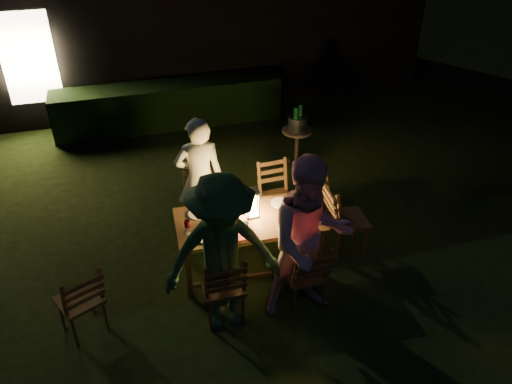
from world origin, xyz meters
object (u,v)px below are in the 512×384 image
object	(u,v)px
bottle_table	(227,212)
ice_bucket	(298,123)
chair_end	(345,230)
lantern	(252,205)
bottle_bucket_b	(300,119)
chair_near_left	(224,297)
chair_spare	(83,311)
side_table	(297,134)
person_opp_right	(310,240)
chair_far_left	(203,216)
chair_near_right	(305,284)
chair_far_right	(276,206)
person_opp_left	(222,256)
bottle_bucket_a	(296,122)
dining_table	(249,224)
person_house_side	(200,178)

from	to	relation	value
bottle_table	ice_bucket	world-z (taller)	bottle_table
chair_end	lantern	bearing A→B (deg)	-90.86
chair_end	bottle_bucket_b	xyz separation A→B (m)	(0.24, 2.27, 0.49)
chair_near_left	chair_spare	distance (m)	1.45
ice_bucket	side_table	bearing A→B (deg)	0.00
chair_near_left	chair_spare	xyz separation A→B (m)	(-1.43, 0.24, -0.01)
person_opp_right	bottle_table	bearing A→B (deg)	130.49
chair_end	chair_far_left	bearing A→B (deg)	-113.05
side_table	ice_bucket	size ratio (longest dim) A/B	2.17
chair_near_right	chair_end	world-z (taller)	chair_end
chair_far_right	bottle_bucket_b	xyz separation A→B (m)	(0.87, 1.46, 0.53)
chair_far_right	person_opp_right	xyz separation A→B (m)	(-0.19, -1.58, 0.66)
chair_end	person_opp_right	xyz separation A→B (m)	(-0.82, -0.77, 0.62)
person_opp_left	bottle_bucket_a	world-z (taller)	person_opp_left
bottle_bucket_a	bottle_bucket_b	distance (m)	0.13
bottle_bucket_b	person_opp_left	bearing A→B (deg)	-123.24
chair_spare	side_table	distance (m)	4.28
chair_far_right	bottle_bucket_a	bearing A→B (deg)	-121.96
dining_table	bottle_table	xyz separation A→B (m)	(-0.25, 0.01, 0.21)
chair_end	bottle_table	world-z (taller)	chair_end
dining_table	person_opp_left	xyz separation A→B (m)	(-0.50, -0.79, 0.27)
person_house_side	bottle_bucket_a	size ratio (longest dim) A/B	5.17
chair_near_left	lantern	size ratio (longest dim) A/B	2.75
chair_near_left	chair_far_left	world-z (taller)	chair_near_left
person_opp_left	side_table	xyz separation A→B (m)	(1.91, 2.95, -0.33)
dining_table	person_opp_left	world-z (taller)	person_opp_left
chair_near_right	chair_end	xyz separation A→B (m)	(0.82, 0.72, 0.04)
chair_near_left	bottle_bucket_a	bearing A→B (deg)	58.56
chair_far_right	dining_table	bearing A→B (deg)	48.50
dining_table	person_house_side	bearing A→B (deg)	118.76
person_opp_left	person_opp_right	bearing A→B (deg)	0.00
chair_far_right	bottle_bucket_a	world-z (taller)	bottle_bucket_a
chair_far_left	ice_bucket	world-z (taller)	chair_far_left
ice_bucket	chair_far_left	bearing A→B (deg)	-143.10
chair_near_right	person_house_side	distance (m)	1.91
dining_table	person_opp_right	world-z (taller)	person_opp_right
person_house_side	bottle_bucket_b	distance (m)	2.31
dining_table	bottle_table	distance (m)	0.33
chair_near_right	chair_near_left	bearing A→B (deg)	176.54
chair_spare	side_table	world-z (taller)	chair_spare
dining_table	person_house_side	xyz separation A→B (m)	(-0.40, 0.84, 0.20)
chair_spare	bottle_bucket_a	size ratio (longest dim) A/B	2.91
chair_near_left	chair_far_right	xyz separation A→B (m)	(1.08, 1.48, -0.01)
bottle_table	dining_table	bearing A→B (deg)	-3.29
chair_near_left	person_opp_left	bearing A→B (deg)	-92.45
chair_near_left	person_house_side	xyz separation A→B (m)	(0.09, 1.59, 0.54)
ice_bucket	bottle_bucket_b	size ratio (longest dim) A/B	0.94
person_opp_left	side_table	distance (m)	3.53
person_house_side	person_opp_left	distance (m)	1.64
chair_far_right	ice_bucket	distance (m)	1.71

